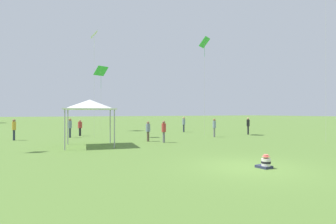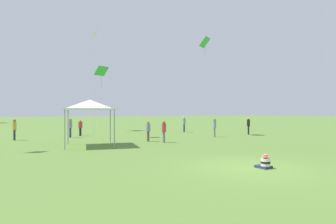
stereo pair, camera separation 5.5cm
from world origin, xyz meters
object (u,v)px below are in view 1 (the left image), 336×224
person_standing_5 (14,127)px  kite_1 (204,44)px  person_standing_2 (80,126)px  person_standing_3 (148,130)px  person_standing_6 (214,126)px  person_standing_7 (184,123)px  person_standing_4 (70,126)px  canopy_tent (90,105)px  seated_toddler (265,163)px  person_standing_0 (248,124)px  person_standing_1 (164,130)px  kite_0 (101,72)px  kite_2 (94,39)px

person_standing_5 → kite_1: 18.08m
person_standing_2 → person_standing_3: 8.23m
person_standing_6 → person_standing_7: size_ratio=0.96×
person_standing_4 → canopy_tent: canopy_tent is taller
seated_toddler → person_standing_0: person_standing_0 is taller
person_standing_1 → kite_0: bearing=174.4°
kite_1 → person_standing_4: bearing=-2.8°
person_standing_6 → kite_1: kite_1 is taller
person_standing_7 → person_standing_2: bearing=63.7°
person_standing_3 → kite_1: size_ratio=0.16×
person_standing_7 → canopy_tent: (-11.66, -7.98, 1.66)m
person_standing_6 → kite_1: 7.97m
seated_toddler → person_standing_7: 19.24m
person_standing_0 → kite_0: size_ratio=0.22×
kite_0 → kite_2: (-2.36, -8.32, 1.56)m
seated_toddler → person_standing_4: bearing=103.2°
person_standing_4 → canopy_tent: (0.53, -6.79, 1.68)m
person_standing_7 → person_standing_3: bearing=108.9°
person_standing_3 → person_standing_2: bearing=70.9°
person_standing_5 → kite_0: 12.89m
person_standing_7 → person_standing_1: bearing=116.6°
canopy_tent → kite_1: bearing=16.6°
kite_2 → canopy_tent: bearing=38.8°
person_standing_4 → person_standing_6: size_ratio=1.02×
person_standing_1 → canopy_tent: bearing=-105.1°
kite_0 → person_standing_4: bearing=81.6°
canopy_tent → person_standing_2: bearing=86.5°
person_standing_2 → kite_0: kite_0 is taller
person_standing_1 → person_standing_2: (-4.71, 8.44, -0.07)m
kite_2 → person_standing_7: bearing=154.8°
person_standing_4 → person_standing_7: 12.24m
person_standing_2 → person_standing_7: person_standing_7 is taller
person_standing_6 → person_standing_3: bearing=103.0°
person_standing_1 → canopy_tent: 5.50m
person_standing_1 → person_standing_5: 11.97m
person_standing_4 → kite_1: kite_1 is taller
person_standing_4 → person_standing_5: 4.24m
person_standing_2 → person_standing_6: person_standing_6 is taller
kite_2 → seated_toddler: bearing=65.3°
person_standing_5 → person_standing_4: bearing=169.7°
canopy_tent → kite_2: kite_2 is taller
person_standing_0 → person_standing_5: (-20.51, 4.09, -0.01)m
person_standing_0 → person_standing_5: person_standing_0 is taller
person_standing_3 → kite_2: (-3.14, 4.73, 7.74)m
person_standing_2 → person_standing_6: 12.50m
seated_toddler → kite_0: bearing=88.1°
person_standing_2 → person_standing_4: person_standing_4 is taller
kite_0 → kite_2: size_ratio=0.82×
person_standing_3 → person_standing_5: 10.68m
person_standing_3 → person_standing_4: (-5.00, 5.87, 0.12)m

